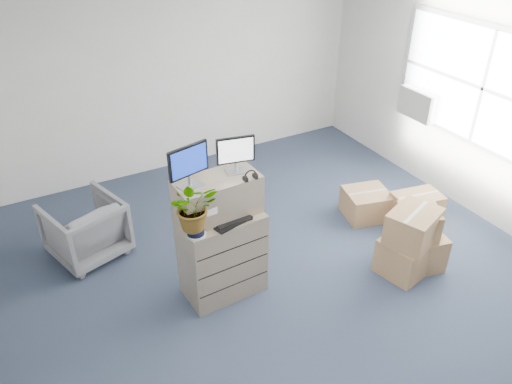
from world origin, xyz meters
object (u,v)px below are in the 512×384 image
monitor_right (236,153)px  keyboard (232,222)px  office_chair (85,226)px  water_bottle (226,203)px  monitor_left (189,164)px  filing_cabinet_lower (222,254)px  potted_plant (194,212)px

monitor_right → keyboard: size_ratio=0.92×
monitor_right → office_chair: (-1.38, 1.27, -1.21)m
keyboard → office_chair: size_ratio=0.51×
water_bottle → office_chair: water_bottle is taller
monitor_left → water_bottle: 0.64m
monitor_left → water_bottle: monitor_left is taller
filing_cabinet_lower → office_chair: (-1.16, 1.34, -0.08)m
keyboard → potted_plant: potted_plant is taller
keyboard → water_bottle: water_bottle is taller
potted_plant → office_chair: potted_plant is taller
monitor_left → water_bottle: bearing=-16.0°
monitor_right → keyboard: 0.69m
monitor_right → potted_plant: size_ratio=0.69×
water_bottle → office_chair: bearing=133.0°
filing_cabinet_lower → keyboard: 0.53m
filing_cabinet_lower → keyboard: keyboard is taller
monitor_left → keyboard: monitor_left is taller
filing_cabinet_lower → monitor_left: size_ratio=2.32×
monitor_left → office_chair: 2.00m
filing_cabinet_lower → monitor_right: 1.15m
keyboard → water_bottle: 0.22m
water_bottle → filing_cabinet_lower: bearing=-160.8°
monitor_right → keyboard: monitor_right is taller
filing_cabinet_lower → potted_plant: bearing=-156.4°
office_chair → keyboard: bearing=111.4°
monitor_left → office_chair: size_ratio=0.52×
filing_cabinet_lower → potted_plant: (-0.34, -0.17, 0.76)m
monitor_right → office_chair: size_ratio=0.47×
monitor_right → water_bottle: 0.53m
monitor_right → potted_plant: monitor_right is taller
keyboard → water_bottle: (0.02, 0.18, 0.12)m
filing_cabinet_lower → keyboard: bearing=-74.2°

